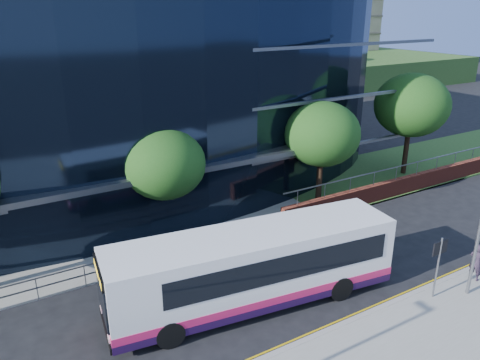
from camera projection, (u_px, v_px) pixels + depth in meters
ground at (327, 313)px, 19.17m from camera, size 200.00×200.00×0.00m
kerb at (344, 325)px, 18.34m from camera, size 80.00×0.25×0.16m
yellow_line_outer at (340, 323)px, 18.52m from camera, size 80.00×0.08×0.01m
yellow_line_inner at (337, 321)px, 18.65m from camera, size 80.00×0.08×0.01m
far_forecourt at (106, 239)px, 25.12m from camera, size 50.00×8.00×0.10m
grass_verge at (459, 154)px, 39.51m from camera, size 36.00×8.00×0.12m
glass_office at (82, 66)px, 31.21m from camera, size 44.00×23.10×16.00m
retaining_wall at (470, 168)px, 34.43m from camera, size 34.00×0.40×2.11m
guard_railings at (84, 271)px, 20.67m from camera, size 24.00×0.05×1.10m
apartment_block at (250, 10)px, 76.65m from camera, size 60.00×42.00×30.00m
street_sign at (439, 255)px, 19.30m from camera, size 0.85×0.09×2.80m
tree_far_b at (164, 164)px, 23.89m from camera, size 4.29×4.29×6.05m
tree_far_c at (322, 134)px, 28.18m from camera, size 4.62×4.62×6.51m
tree_far_d at (412, 105)px, 33.07m from camera, size 5.28×5.28×7.44m
tree_dist_e at (268, 65)px, 61.27m from camera, size 4.62×4.62×6.51m
tree_dist_f at (348, 59)px, 70.67m from camera, size 4.29×4.29×6.05m
city_bus at (256, 266)px, 19.26m from camera, size 12.39×4.31×3.29m
pedestrian at (477, 262)px, 20.97m from camera, size 0.54×0.71×1.76m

